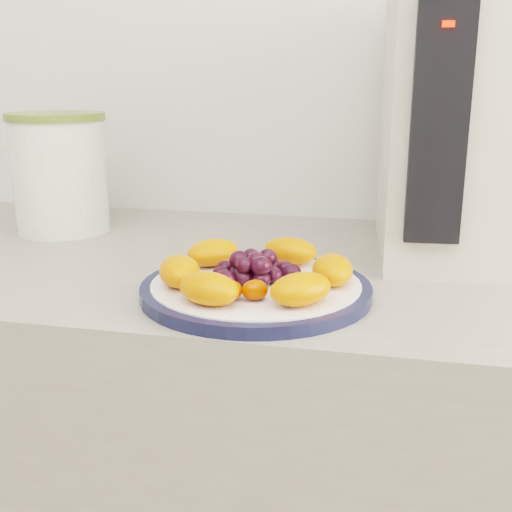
# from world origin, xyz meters

# --- Properties ---
(plate_rim) EXTENTS (0.28, 0.28, 0.01)m
(plate_rim) POSITION_xyz_m (0.05, 1.04, 0.91)
(plate_rim) COLOR #131735
(plate_rim) RESTS_ON counter
(plate_face) EXTENTS (0.25, 0.25, 0.02)m
(plate_face) POSITION_xyz_m (0.05, 1.04, 0.91)
(plate_face) COLOR white
(plate_face) RESTS_ON counter
(canister) EXTENTS (0.16, 0.16, 0.19)m
(canister) POSITION_xyz_m (-0.35, 1.30, 0.99)
(canister) COLOR #496D1F
(canister) RESTS_ON counter
(canister_lid) EXTENTS (0.17, 0.17, 0.01)m
(canister_lid) POSITION_xyz_m (-0.35, 1.30, 1.09)
(canister_lid) COLOR olive
(canister_lid) RESTS_ON canister
(appliance_body) EXTENTS (0.25, 0.33, 0.39)m
(appliance_body) POSITION_xyz_m (0.29, 1.30, 1.10)
(appliance_body) COLOR beige
(appliance_body) RESTS_ON counter
(appliance_panel) EXTENTS (0.07, 0.03, 0.29)m
(appliance_panel) POSITION_xyz_m (0.25, 1.14, 1.10)
(appliance_panel) COLOR black
(appliance_panel) RESTS_ON appliance_body
(appliance_led) EXTENTS (0.01, 0.01, 0.01)m
(appliance_led) POSITION_xyz_m (0.25, 1.12, 1.21)
(appliance_led) COLOR #FF0C05
(appliance_led) RESTS_ON appliance_panel
(fruit_plate) EXTENTS (0.24, 0.24, 0.04)m
(fruit_plate) POSITION_xyz_m (0.04, 1.04, 0.93)
(fruit_plate) COLOR #FF5907
(fruit_plate) RESTS_ON plate_face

